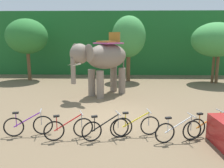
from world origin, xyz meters
TOP-DOWN VIEW (x-y plane):
  - ground_plane at (0.00, 0.00)m, footprint 80.00×80.00m
  - foliage_hedge at (0.00, 14.84)m, footprint 36.00×6.00m
  - tree_left at (-7.08, 9.00)m, footprint 3.28×3.28m
  - tree_far_right at (1.05, 8.80)m, footprint 2.65×2.65m
  - tree_right at (7.51, 8.12)m, footprint 3.54×3.54m
  - tree_center at (7.76, 7.96)m, footprint 2.96×2.96m
  - elephant at (-0.66, 3.98)m, footprint 3.69×3.66m
  - bike_purple at (-2.95, -2.04)m, footprint 1.68×0.57m
  - bike_red at (-1.44, -2.30)m, footprint 1.63×0.71m
  - bike_black at (-0.15, -2.29)m, footprint 1.62×0.73m
  - bike_yellow at (0.92, -1.96)m, footprint 1.69×0.52m
  - bike_white at (2.30, -2.40)m, footprint 1.67×0.60m
  - bike_orange at (3.48, -1.94)m, footprint 1.66×0.64m

SIDE VIEW (x-z plane):
  - ground_plane at x=0.00m, z-range 0.00..0.00m
  - bike_purple at x=-2.95m, z-range -0.07..0.85m
  - bike_red at x=-1.44m, z-range -0.07..0.85m
  - bike_black at x=-0.15m, z-range -0.07..0.85m
  - bike_yellow at x=0.92m, z-range -0.07..0.85m
  - bike_white at x=2.30m, z-range -0.07..0.85m
  - bike_orange at x=3.48m, z-range -0.07..0.85m
  - elephant at x=-0.66m, z-range 0.31..4.09m
  - foliage_hedge at x=0.00m, z-range 0.00..5.81m
  - tree_right at x=7.51m, z-range 1.00..5.57m
  - tree_center at x=7.76m, z-range 1.12..5.65m
  - tree_far_right at x=1.05m, z-range 0.94..6.06m
  - tree_left at x=-7.08m, z-range 1.06..6.00m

